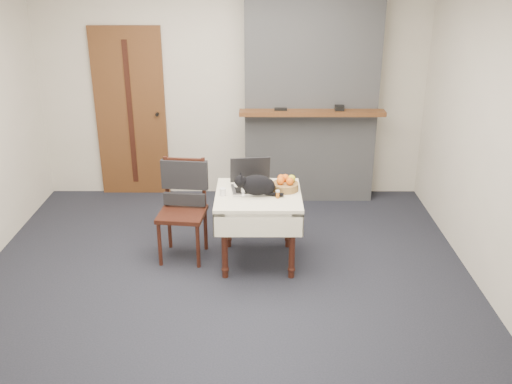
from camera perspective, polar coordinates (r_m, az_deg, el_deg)
ground at (r=5.31m, az=-3.06°, el=-8.09°), size 4.50×4.50×0.00m
room_shell at (r=5.13m, az=-3.19°, el=11.92°), size 4.52×4.01×2.61m
door at (r=6.92m, az=-12.41°, el=7.70°), size 0.82×0.10×2.00m
chimney at (r=6.60m, az=5.51°, el=10.06°), size 1.62×0.48×2.60m
side_table at (r=5.24m, az=0.23°, el=-1.28°), size 0.78×0.78×0.70m
laptop at (r=5.29m, az=-0.48°, el=1.08°), size 0.41×0.36×0.28m
cat at (r=5.13m, az=0.16°, el=0.68°), size 0.45×0.22×0.22m
cream_jar at (r=5.16m, az=-3.33°, el=0.02°), size 0.06×0.06×0.07m
pill_bottle at (r=5.09m, az=2.18°, el=-0.21°), size 0.04×0.04×0.07m
fruit_basket at (r=5.27m, az=2.96°, el=0.78°), size 0.24×0.24×0.14m
desk_clutter at (r=5.26m, az=2.40°, el=0.16°), size 0.12×0.06×0.01m
chair at (r=5.44m, az=-7.26°, el=-0.27°), size 0.48×0.47×0.96m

